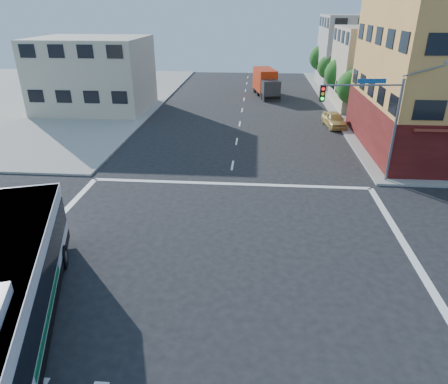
{
  "coord_description": "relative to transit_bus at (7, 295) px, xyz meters",
  "views": [
    {
      "loc": [
        1.7,
        -15.53,
        11.09
      ],
      "look_at": [
        0.04,
        4.6,
        1.66
      ],
      "focal_mm": 32.0,
      "sensor_mm": 36.0,
      "label": 1
    }
  ],
  "objects": [
    {
      "name": "box_truck",
      "position": [
        9.74,
        44.44,
        -0.16
      ],
      "size": [
        3.7,
        7.91,
        3.43
      ],
      "rotation": [
        0.0,
        0.0,
        0.21
      ],
      "color": "#2A2B2F",
      "rests_on": "ground"
    },
    {
      "name": "ground",
      "position": [
        6.89,
        4.96,
        -1.82
      ],
      "size": [
        120.0,
        120.0,
        0.0
      ],
      "primitive_type": "plane",
      "color": "black",
      "rests_on": "ground"
    },
    {
      "name": "building_east_far",
      "position": [
        23.87,
        52.94,
        3.19
      ],
      "size": [
        12.06,
        10.06,
        10.0
      ],
      "color": "#969692",
      "rests_on": "ground"
    },
    {
      "name": "street_tree_b",
      "position": [
        18.8,
        40.88,
        1.93
      ],
      "size": [
        3.8,
        3.8,
        5.79
      ],
      "color": "#322012",
      "rests_on": "ground"
    },
    {
      "name": "street_tree_c",
      "position": [
        18.8,
        48.88,
        1.64
      ],
      "size": [
        3.4,
        3.4,
        5.29
      ],
      "color": "#322012",
      "rests_on": "ground"
    },
    {
      "name": "building_east_near",
      "position": [
        23.87,
        38.94,
        2.69
      ],
      "size": [
        12.06,
        10.06,
        9.0
      ],
      "color": "tan",
      "rests_on": "ground"
    },
    {
      "name": "transit_bus",
      "position": [
        0.0,
        0.0,
        0.0
      ],
      "size": [
        6.62,
        12.75,
        3.72
      ],
      "rotation": [
        0.0,
        0.0,
        0.33
      ],
      "color": "black",
      "rests_on": "ground"
    },
    {
      "name": "building_west",
      "position": [
        -10.12,
        34.94,
        2.19
      ],
      "size": [
        12.06,
        10.06,
        8.0
      ],
      "color": "#BCB29C",
      "rests_on": "ground"
    },
    {
      "name": "street_tree_d",
      "position": [
        18.8,
        56.88,
        2.06
      ],
      "size": [
        4.0,
        4.0,
        6.03
      ],
      "color": "#322012",
      "rests_on": "ground"
    },
    {
      "name": "signal_mast_ne",
      "position": [
        15.97,
        15.57,
        3.16
      ],
      "size": [
        7.91,
        1.13,
        8.07
      ],
      "color": "slate",
      "rests_on": "ground"
    },
    {
      "name": "parked_car",
      "position": [
        16.42,
        29.63,
        -1.09
      ],
      "size": [
        2.26,
        4.47,
        1.46
      ],
      "primitive_type": "imported",
      "rotation": [
        0.0,
        0.0,
        0.13
      ],
      "color": "#D2B35A",
      "rests_on": "ground"
    },
    {
      "name": "street_tree_a",
      "position": [
        18.8,
        32.88,
        1.77
      ],
      "size": [
        3.6,
        3.6,
        5.53
      ],
      "color": "#322012",
      "rests_on": "ground"
    }
  ]
}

